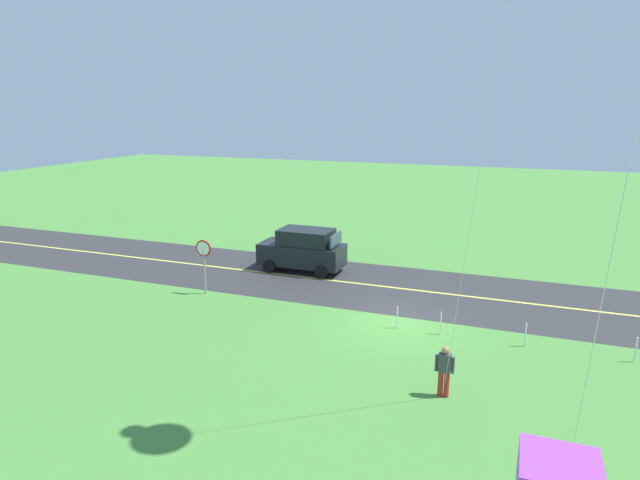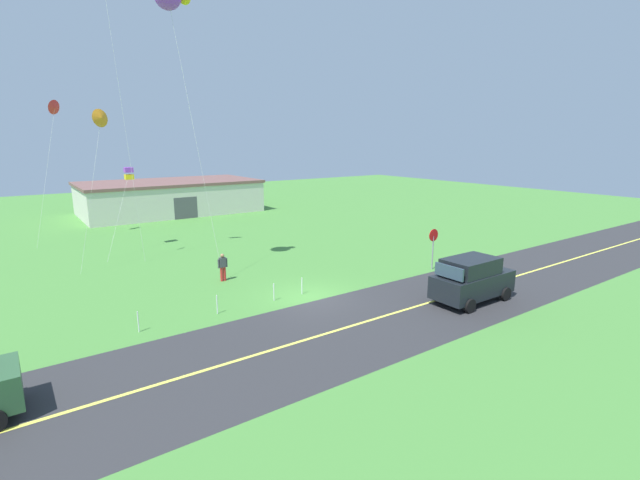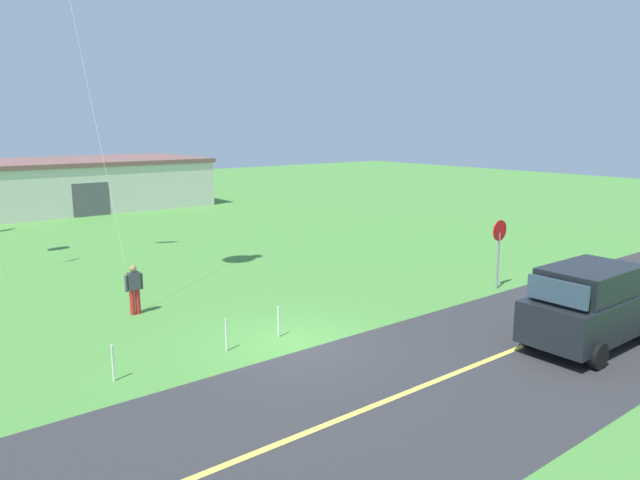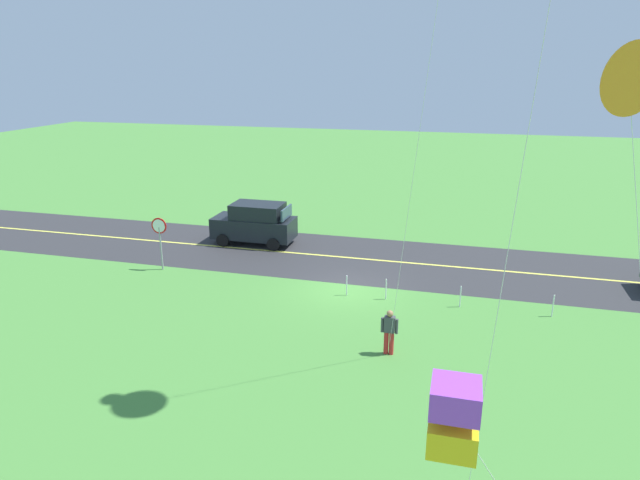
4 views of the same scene
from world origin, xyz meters
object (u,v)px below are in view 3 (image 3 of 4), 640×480
stop_sign (499,241)px  person_adult_near (134,288)px  car_suv_foreground (591,305)px  warehouse_distant (69,184)px

stop_sign → person_adult_near: 12.76m
car_suv_foreground → warehouse_distant: (-3.33, 37.00, 0.60)m
car_suv_foreground → person_adult_near: car_suv_foreground is taller
person_adult_near → warehouse_distant: 27.29m
stop_sign → warehouse_distant: 32.64m
warehouse_distant → stop_sign: bearing=-79.1°
person_adult_near → warehouse_distant: (5.40, 26.74, 0.89)m
car_suv_foreground → person_adult_near: (-8.73, 10.26, -0.29)m
car_suv_foreground → stop_sign: size_ratio=1.72×
car_suv_foreground → warehouse_distant: size_ratio=0.24×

